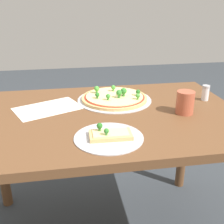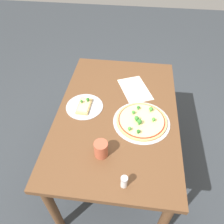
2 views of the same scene
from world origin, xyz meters
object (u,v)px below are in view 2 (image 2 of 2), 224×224
at_px(dining_table, 117,120).
at_px(drinking_cup, 101,149).
at_px(condiment_shaker, 124,182).
at_px(pizza_tray_whole, 141,121).
at_px(pizza_tray_slice, 84,106).

distance_m(dining_table, drinking_cup, 0.40).
bearing_deg(condiment_shaker, dining_table, -170.22).
height_order(pizza_tray_whole, condiment_shaker, condiment_shaker).
bearing_deg(dining_table, pizza_tray_whole, 65.16).
relative_size(dining_table, pizza_tray_whole, 3.35).
bearing_deg(condiment_shaker, drinking_cup, -139.81).
xyz_separation_m(dining_table, condiment_shaker, (0.54, 0.09, 0.13)).
relative_size(pizza_tray_slice, drinking_cup, 2.54).
bearing_deg(pizza_tray_whole, condiment_shaker, -9.55).
bearing_deg(pizza_tray_slice, condiment_shaker, 30.92).
xyz_separation_m(drinking_cup, condiment_shaker, (0.18, 0.15, -0.01)).
bearing_deg(pizza_tray_whole, dining_table, -114.84).
relative_size(dining_table, condiment_shaker, 16.20).
relative_size(drinking_cup, condiment_shaker, 1.33).
distance_m(pizza_tray_slice, condiment_shaker, 0.65).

